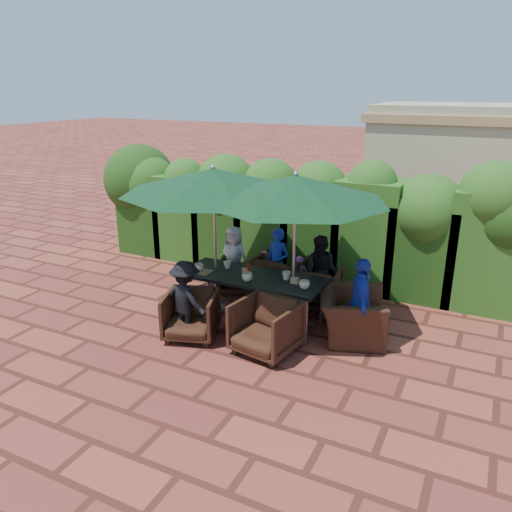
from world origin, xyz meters
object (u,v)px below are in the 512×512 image
at_px(dining_table, 253,280).
at_px(umbrella_right, 296,188).
at_px(chair_near_right, 266,325).
at_px(chair_far_left, 240,273).
at_px(chair_far_right, 317,285).
at_px(chair_near_left, 191,313).
at_px(chair_end_right, 353,309).
at_px(umbrella_left, 213,181).
at_px(chair_far_mid, 279,275).

relative_size(dining_table, umbrella_right, 0.84).
height_order(umbrella_right, chair_near_right, umbrella_right).
xyz_separation_m(dining_table, chair_far_left, (-0.74, 0.94, -0.32)).
xyz_separation_m(umbrella_right, chair_far_right, (0.09, 0.88, -1.82)).
relative_size(chair_near_left, chair_near_right, 0.92).
bearing_deg(chair_near_right, chair_end_right, 54.47).
bearing_deg(chair_far_right, umbrella_left, 24.61).
xyz_separation_m(chair_far_left, chair_far_right, (1.51, -0.01, 0.03)).
bearing_deg(chair_far_mid, chair_far_left, 6.35).
relative_size(umbrella_right, chair_far_mid, 3.23).
bearing_deg(umbrella_right, dining_table, -176.46).
xyz_separation_m(chair_far_left, chair_far_mid, (0.77, 0.04, 0.07)).
xyz_separation_m(chair_far_mid, chair_near_right, (0.61, -1.85, -0.01)).
height_order(umbrella_left, chair_far_left, umbrella_left).
bearing_deg(chair_near_left, chair_near_right, -14.15).
xyz_separation_m(dining_table, chair_end_right, (1.63, 0.10, -0.21)).
xyz_separation_m(chair_far_left, chair_end_right, (2.37, -0.83, 0.11)).
bearing_deg(chair_near_left, umbrella_right, 20.64).
bearing_deg(umbrella_right, chair_near_right, -92.06).
relative_size(umbrella_left, umbrella_right, 1.06).
bearing_deg(chair_far_left, chair_near_right, 108.62).
distance_m(umbrella_right, chair_near_left, 2.42).
relative_size(dining_table, chair_far_right, 2.95).
relative_size(chair_far_mid, chair_near_right, 1.01).
distance_m(chair_far_right, chair_near_right, 1.80).
relative_size(chair_far_left, chair_end_right, 0.67).
xyz_separation_m(dining_table, umbrella_right, (0.68, 0.04, 1.54)).
relative_size(umbrella_left, chair_far_mid, 3.42).
distance_m(umbrella_left, chair_near_left, 2.09).
bearing_deg(umbrella_left, chair_far_left, 91.99).
bearing_deg(chair_far_left, chair_far_mid, 164.22).
relative_size(chair_far_left, chair_far_right, 0.91).
distance_m(dining_table, chair_far_right, 1.24).
distance_m(chair_far_left, chair_end_right, 2.51).
relative_size(umbrella_left, chair_near_left, 3.77).
distance_m(umbrella_left, chair_far_mid, 2.15).
bearing_deg(chair_end_right, umbrella_right, 75.39).
bearing_deg(chair_far_right, chair_far_mid, -10.40).
height_order(umbrella_left, chair_far_mid, umbrella_left).
relative_size(umbrella_right, chair_far_right, 3.53).
bearing_deg(chair_near_right, chair_near_left, -166.14).
relative_size(umbrella_left, chair_near_right, 3.46).
height_order(dining_table, umbrella_left, umbrella_left).
relative_size(chair_far_left, chair_far_mid, 0.83).
distance_m(dining_table, umbrella_right, 1.68).
height_order(chair_far_left, chair_near_left, chair_near_left).
distance_m(umbrella_right, chair_near_right, 2.01).
bearing_deg(chair_far_mid, chair_far_right, 178.94).
xyz_separation_m(umbrella_right, chair_far_mid, (-0.65, 0.94, -1.78)).
relative_size(umbrella_right, chair_far_left, 3.87).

